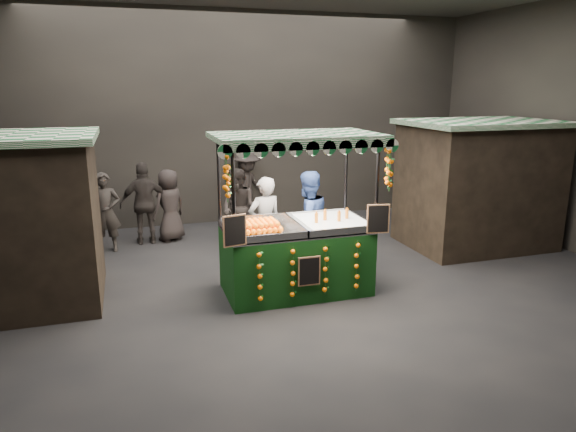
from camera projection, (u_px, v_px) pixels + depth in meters
name	position (u px, v px, depth m)	size (l,w,h in m)	color
ground	(298.00, 295.00, 8.36)	(12.00, 12.00, 0.00)	black
market_hall	(299.00, 78.00, 7.53)	(12.10, 10.10, 5.05)	black
neighbour_stall_right	(477.00, 184.00, 10.70)	(3.00, 2.20, 2.60)	black
juice_stall	(297.00, 245.00, 8.31)	(2.65, 1.56, 2.57)	black
vendor_grey	(265.00, 225.00, 9.23)	(0.70, 0.53, 1.74)	slate
vendor_blue	(307.00, 221.00, 9.30)	(1.05, 0.92, 1.82)	navy
shopper_0	(106.00, 212.00, 10.37)	(0.62, 0.43, 1.62)	#282421
shopper_1	(239.00, 208.00, 10.71)	(0.98, 1.00, 1.63)	black
shopper_2	(145.00, 203.00, 10.87)	(1.04, 0.47, 1.74)	#2A2522
shopper_3	(247.00, 187.00, 12.46)	(1.34, 1.16, 1.80)	#2A2422
shopper_4	(169.00, 205.00, 11.12)	(0.91, 0.82, 1.56)	black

